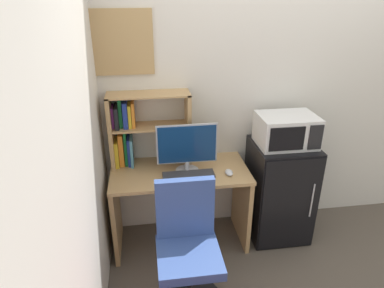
{
  "coord_description": "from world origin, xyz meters",
  "views": [
    {
      "loc": [
        -1.23,
        -2.79,
        2.13
      ],
      "look_at": [
        -0.87,
        -0.31,
        0.99
      ],
      "focal_mm": 32.16,
      "sensor_mm": 36.0,
      "label": 1
    }
  ],
  "objects_px": {
    "computer_mouse": "(229,172)",
    "microwave": "(286,130)",
    "wall_corkboard": "(109,43)",
    "desk_chair": "(188,255)",
    "keyboard": "(189,175)",
    "mini_fridge": "(279,190)",
    "hutch_bookshelf": "(138,128)",
    "monitor": "(187,147)"
  },
  "relations": [
    {
      "from": "microwave",
      "to": "desk_chair",
      "type": "bearing_deg",
      "value": -144.3
    },
    {
      "from": "computer_mouse",
      "to": "mini_fridge",
      "type": "bearing_deg",
      "value": 14.33
    },
    {
      "from": "microwave",
      "to": "computer_mouse",
      "type": "bearing_deg",
      "value": -165.35
    },
    {
      "from": "mini_fridge",
      "to": "microwave",
      "type": "bearing_deg",
      "value": 89.81
    },
    {
      "from": "keyboard",
      "to": "desk_chair",
      "type": "distance_m",
      "value": 0.65
    },
    {
      "from": "computer_mouse",
      "to": "wall_corkboard",
      "type": "distance_m",
      "value": 1.39
    },
    {
      "from": "hutch_bookshelf",
      "to": "computer_mouse",
      "type": "relative_size",
      "value": 6.54
    },
    {
      "from": "microwave",
      "to": "keyboard",
      "type": "bearing_deg",
      "value": -172.22
    },
    {
      "from": "monitor",
      "to": "microwave",
      "type": "relative_size",
      "value": 1.03
    },
    {
      "from": "computer_mouse",
      "to": "mini_fridge",
      "type": "distance_m",
      "value": 0.61
    },
    {
      "from": "keyboard",
      "to": "wall_corkboard",
      "type": "height_order",
      "value": "wall_corkboard"
    },
    {
      "from": "desk_chair",
      "to": "wall_corkboard",
      "type": "height_order",
      "value": "wall_corkboard"
    },
    {
      "from": "hutch_bookshelf",
      "to": "mini_fridge",
      "type": "relative_size",
      "value": 0.74
    },
    {
      "from": "hutch_bookshelf",
      "to": "monitor",
      "type": "distance_m",
      "value": 0.45
    },
    {
      "from": "keyboard",
      "to": "desk_chair",
      "type": "bearing_deg",
      "value": -98.45
    },
    {
      "from": "hutch_bookshelf",
      "to": "microwave",
      "type": "bearing_deg",
      "value": -7.72
    },
    {
      "from": "hutch_bookshelf",
      "to": "keyboard",
      "type": "relative_size",
      "value": 1.6
    },
    {
      "from": "computer_mouse",
      "to": "microwave",
      "type": "bearing_deg",
      "value": 14.65
    },
    {
      "from": "hutch_bookshelf",
      "to": "mini_fridge",
      "type": "xyz_separation_m",
      "value": [
        1.23,
        -0.17,
        -0.61
      ]
    },
    {
      "from": "keyboard",
      "to": "microwave",
      "type": "height_order",
      "value": "microwave"
    },
    {
      "from": "mini_fridge",
      "to": "microwave",
      "type": "height_order",
      "value": "microwave"
    },
    {
      "from": "computer_mouse",
      "to": "hutch_bookshelf",
      "type": "bearing_deg",
      "value": 157.25
    },
    {
      "from": "microwave",
      "to": "wall_corkboard",
      "type": "distance_m",
      "value": 1.59
    },
    {
      "from": "keyboard",
      "to": "microwave",
      "type": "relative_size",
      "value": 0.88
    },
    {
      "from": "keyboard",
      "to": "hutch_bookshelf",
      "type": "bearing_deg",
      "value": 143.79
    },
    {
      "from": "wall_corkboard",
      "to": "desk_chair",
      "type": "bearing_deg",
      "value": -62.42
    },
    {
      "from": "keyboard",
      "to": "mini_fridge",
      "type": "bearing_deg",
      "value": 7.58
    },
    {
      "from": "microwave",
      "to": "desk_chair",
      "type": "relative_size",
      "value": 0.5
    },
    {
      "from": "hutch_bookshelf",
      "to": "computer_mouse",
      "type": "height_order",
      "value": "hutch_bookshelf"
    },
    {
      "from": "keyboard",
      "to": "microwave",
      "type": "distance_m",
      "value": 0.9
    },
    {
      "from": "hutch_bookshelf",
      "to": "wall_corkboard",
      "type": "xyz_separation_m",
      "value": [
        -0.18,
        0.09,
        0.68
      ]
    },
    {
      "from": "computer_mouse",
      "to": "mini_fridge",
      "type": "height_order",
      "value": "mini_fridge"
    },
    {
      "from": "microwave",
      "to": "wall_corkboard",
      "type": "bearing_deg",
      "value": 169.57
    },
    {
      "from": "hutch_bookshelf",
      "to": "desk_chair",
      "type": "relative_size",
      "value": 0.7
    },
    {
      "from": "desk_chair",
      "to": "wall_corkboard",
      "type": "xyz_separation_m",
      "value": [
        -0.48,
        0.92,
        1.33
      ]
    },
    {
      "from": "keyboard",
      "to": "computer_mouse",
      "type": "distance_m",
      "value": 0.33
    },
    {
      "from": "computer_mouse",
      "to": "microwave",
      "type": "relative_size",
      "value": 0.21
    },
    {
      "from": "computer_mouse",
      "to": "monitor",
      "type": "bearing_deg",
      "value": 163.85
    },
    {
      "from": "hutch_bookshelf",
      "to": "microwave",
      "type": "height_order",
      "value": "hutch_bookshelf"
    },
    {
      "from": "hutch_bookshelf",
      "to": "desk_chair",
      "type": "xyz_separation_m",
      "value": [
        0.3,
        -0.83,
        -0.65
      ]
    },
    {
      "from": "desk_chair",
      "to": "monitor",
      "type": "bearing_deg",
      "value": 82.72
    },
    {
      "from": "computer_mouse",
      "to": "desk_chair",
      "type": "height_order",
      "value": "desk_chair"
    }
  ]
}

